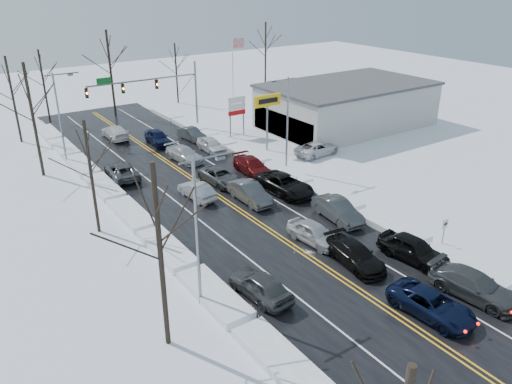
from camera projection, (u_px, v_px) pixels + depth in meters
ground at (277, 236)px, 36.36m from camera, size 160.00×160.00×0.00m
road_surface at (261, 225)px, 37.87m from camera, size 14.00×84.00×0.01m
snow_bank_left at (170, 254)px, 33.95m from camera, size 1.95×72.00×0.49m
snow_bank_right at (336, 201)px, 41.79m from camera, size 1.95×72.00×0.49m
traffic_signal_mast at (156, 88)px, 57.05m from camera, size 13.28×0.39×8.00m
tires_plus_sign at (267, 104)px, 51.83m from camera, size 3.20×0.34×6.00m
used_vehicles_sign at (237, 108)px, 57.04m from camera, size 2.20×0.22×4.65m
speed_limit_sign at (444, 229)px, 33.89m from camera, size 0.55×0.09×2.35m
flagpole at (234, 71)px, 64.44m from camera, size 1.87×1.20×10.00m
dealership_building at (347, 105)px, 61.25m from camera, size 20.40×12.40×5.30m
streetlight_ne at (286, 117)px, 46.04m from camera, size 3.20×0.25×9.00m
streetlight_sw at (200, 221)px, 26.91m from camera, size 3.20×0.25×9.00m
streetlight_nw at (61, 111)px, 48.04m from camera, size 3.20×0.25×9.00m
tree_left_b at (158, 223)px, 23.07m from camera, size 4.00×4.00×10.00m
tree_left_c at (88, 156)px, 34.58m from camera, size 3.40×3.40×8.50m
tree_left_d at (30, 98)px, 44.22m from camera, size 4.20×4.20×10.50m
tree_left_e at (10, 83)px, 53.76m from camera, size 3.80×3.80×9.50m
tree_far_b at (42, 72)px, 61.66m from camera, size 3.60×3.60×9.00m
tree_far_c at (109, 57)px, 63.72m from camera, size 4.40×4.40×11.00m
tree_far_d at (176, 62)px, 70.72m from camera, size 3.40×3.40×8.50m
tree_far_e at (266, 43)px, 78.79m from camera, size 4.20×4.20×10.50m
queued_car_2 at (430, 314)px, 28.00m from camera, size 2.68×5.16×1.39m
queued_car_3 at (354, 264)px, 32.82m from camera, size 2.56×5.14×1.43m
queued_car_4 at (314, 242)px, 35.49m from camera, size 2.16×4.51×1.49m
queued_car_5 at (250, 201)px, 41.78m from camera, size 1.76×4.87×1.60m
queued_car_6 at (220, 183)px, 45.37m from camera, size 2.51×4.97×1.35m
queued_car_7 at (185, 161)px, 50.78m from camera, size 2.60×5.09×1.41m
queued_car_8 at (158, 144)px, 55.66m from camera, size 2.09×4.72×1.58m
queued_car_11 at (472, 296)px, 29.56m from camera, size 2.80×5.54×1.54m
queued_car_12 at (412, 260)px, 33.32m from camera, size 2.47×5.07×1.67m
queued_car_13 at (337, 219)px, 38.76m from camera, size 2.18×5.02×1.61m
queued_car_14 at (284, 193)px, 43.41m from camera, size 3.20×6.04×1.62m
queued_car_15 at (252, 173)px, 47.55m from camera, size 2.43×5.26×1.49m
queued_car_16 at (212, 152)px, 53.32m from camera, size 1.92×4.43×1.49m
queued_car_17 at (192, 140)px, 57.06m from camera, size 1.94×4.35×1.38m
oncoming_car_0 at (197, 198)px, 42.40m from camera, size 1.79×4.28×1.37m
oncoming_car_1 at (123, 178)px, 46.55m from camera, size 2.90×5.41×1.45m
oncoming_car_2 at (116, 138)px, 57.56m from camera, size 2.18×5.18×1.49m
oncoming_car_3 at (260, 296)px, 29.59m from camera, size 2.21×4.69×1.55m
parked_car_0 at (317, 155)px, 52.39m from camera, size 5.29×2.77×1.42m
parked_car_1 at (312, 139)px, 57.37m from camera, size 2.46×4.93×1.38m
parked_car_2 at (276, 132)px, 59.82m from camera, size 1.89×4.56×1.54m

